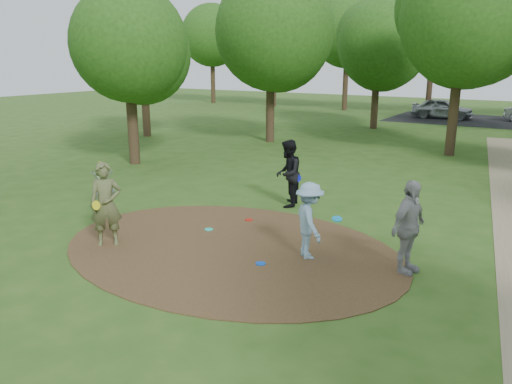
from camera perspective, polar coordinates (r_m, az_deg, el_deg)
The scene contains 13 objects.
ground at distance 11.81m, azimuth -3.07°, elevation -6.45°, with size 100.00×100.00×0.00m, color #2D5119.
dirt_clearing at distance 11.81m, azimuth -3.07°, elevation -6.41°, with size 8.40×8.40×0.02m, color #47301C.
parking_lot at distance 39.49m, azimuth 25.40°, elevation 7.31°, with size 14.00×8.00×0.01m, color black.
player_observer_with_disc at distance 12.23m, azimuth -16.77°, elevation -1.36°, with size 0.86×0.86×2.01m.
player_throwing_with_disc at distance 11.04m, azimuth 6.11°, elevation -3.29°, with size 1.40×1.25×1.73m.
player_walking_with_disc at distance 14.88m, azimuth 3.67°, elevation 2.13°, with size 1.02×1.16×2.01m.
player_waiting_with_disc at distance 10.65m, azimuth 17.03°, elevation -3.89°, with size 0.75×1.24×1.97m.
disc_ground_cyan at distance 13.03m, azimuth -5.42°, elevation -4.27°, with size 0.22×0.22×0.02m, color #1AD7BA.
disc_ground_blue at distance 10.90m, azimuth 0.53°, elevation -8.17°, with size 0.22×0.22×0.02m, color blue.
disc_ground_red at distance 13.73m, azimuth -0.83°, elevation -3.19°, with size 0.22×0.22×0.02m, color red.
car_left at distance 39.91m, azimuth 20.50°, elevation 8.93°, with size 1.73×4.30×1.47m, color #979A9E.
disc_golf_basket at distance 14.67m, azimuth -17.07°, elevation 0.76°, with size 0.63×0.63×1.54m.
tree_ring at distance 19.07m, azimuth 17.23°, elevation 16.86°, with size 36.75×45.21×8.83m.
Camera 1 is at (6.29, -9.02, 4.32)m, focal length 35.00 mm.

